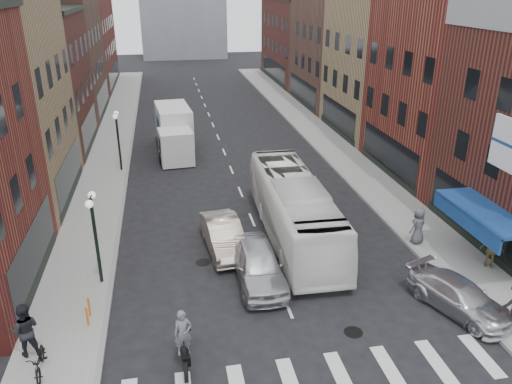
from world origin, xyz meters
TOP-DOWN VIEW (x-y plane):
  - ground at (0.00, 0.00)m, footprint 160.00×160.00m
  - sidewalk_left at (-8.50, 22.00)m, footprint 3.00×74.00m
  - sidewalk_right at (8.50, 22.00)m, footprint 3.00×74.00m
  - curb_left at (-7.00, 22.00)m, footprint 0.20×74.00m
  - curb_right at (7.00, 22.00)m, footprint 0.20×74.00m
  - crosswalk_stripes at (0.00, -3.00)m, footprint 12.00×2.20m
  - bldg_left_mid_b at (-14.99, 24.00)m, footprint 10.30×10.20m
  - bldg_left_far_a at (-14.99, 35.00)m, footprint 10.30×12.20m
  - bldg_left_far_b at (-14.99, 49.00)m, footprint 10.30×16.20m
  - bldg_right_mid_a at (15.00, 14.00)m, footprint 10.30×10.20m
  - bldg_right_mid_b at (14.99, 24.00)m, footprint 10.30×10.20m
  - bldg_right_far_a at (14.99, 35.00)m, footprint 10.30×12.20m
  - bldg_right_far_b at (14.99, 49.00)m, footprint 10.30×16.20m
  - awning_blue at (8.93, 2.50)m, footprint 1.80×5.00m
  - streetlamp_near at (-7.40, 4.00)m, footprint 0.32×1.22m
  - streetlamp_far at (-7.40, 18.00)m, footprint 0.32×1.22m
  - bike_rack at (-7.60, 1.30)m, footprint 0.08×0.68m
  - box_truck at (-3.63, 21.50)m, footprint 2.77×7.82m
  - motorcycle_rider at (-4.18, -1.58)m, footprint 0.64×2.15m
  - transit_bus at (1.71, 6.74)m, footprint 2.83×11.24m
  - sedan_left_near at (-0.80, 3.00)m, footprint 1.96×4.84m
  - sedan_left_far at (-1.89, 6.03)m, footprint 2.01×4.71m
  - curb_car at (6.50, -0.47)m, footprint 3.17×4.70m
  - parked_bicycle at (-8.80, -1.21)m, footprint 0.79×1.79m
  - ped_left_solo at (-9.38, -0.19)m, footprint 0.99×0.61m
  - ped_right_b at (9.52, 2.04)m, footprint 1.09×0.94m
  - ped_right_c at (7.40, 4.73)m, footprint 1.05×0.88m

SIDE VIEW (x-z plane):
  - ground at x=0.00m, z-range 0.00..0.00m
  - curb_left at x=-7.00m, z-range -0.08..0.08m
  - curb_right at x=7.00m, z-range -0.08..0.08m
  - crosswalk_stripes at x=0.00m, z-range -0.01..0.01m
  - sidewalk_left at x=-8.50m, z-range 0.00..0.15m
  - sidewalk_right at x=8.50m, z-range 0.00..0.15m
  - bike_rack at x=-7.60m, z-range 0.15..0.95m
  - parked_bicycle at x=-8.80m, z-range 0.15..1.06m
  - curb_car at x=6.50m, z-range 0.00..1.26m
  - sedan_left_far at x=-1.89m, z-range 0.00..1.51m
  - sedan_left_near at x=-0.80m, z-range 0.00..1.65m
  - ped_right_b at x=9.52m, z-range 0.15..1.83m
  - motorcycle_rider at x=-4.18m, z-range -0.07..2.12m
  - ped_right_c at x=7.40m, z-range 0.15..1.98m
  - ped_left_solo at x=-9.38m, z-range 0.15..2.13m
  - transit_bus at x=1.71m, z-range 0.00..3.12m
  - box_truck at x=-3.63m, z-range -0.02..3.31m
  - awning_blue at x=8.93m, z-range 2.24..3.02m
  - streetlamp_near at x=-7.40m, z-range 0.86..4.97m
  - streetlamp_far at x=-7.40m, z-range 0.86..4.97m
  - bldg_right_far_b at x=14.99m, z-range 0.00..10.30m
  - bldg_left_mid_b at x=-14.99m, z-range 0.00..10.30m
  - bldg_left_far_b at x=-14.99m, z-range 0.00..11.30m
  - bldg_right_mid_b at x=14.99m, z-range 0.00..11.30m
  - bldg_right_far_a at x=14.99m, z-range 0.00..12.30m
  - bldg_left_far_a at x=-14.99m, z-range 0.00..13.30m
  - bldg_right_mid_a at x=15.00m, z-range 0.00..14.30m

